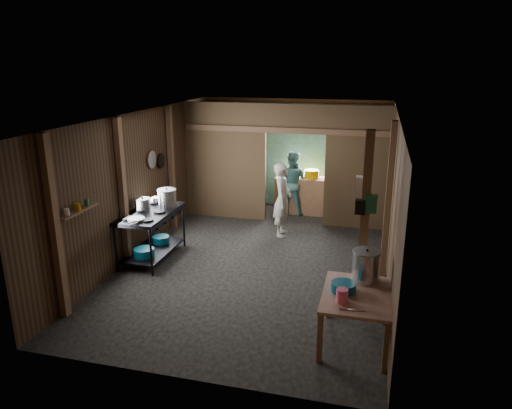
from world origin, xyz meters
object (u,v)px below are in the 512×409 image
(prep_table, at_px, (355,318))
(cook, at_px, (282,200))
(stove_pot_large, at_px, (167,199))
(yellow_tub, at_px, (312,174))
(pink_bucket, at_px, (342,296))
(stock_pot, at_px, (366,266))
(gas_range, at_px, (152,235))

(prep_table, xyz_separation_m, cook, (-1.67, 3.59, 0.42))
(stove_pot_large, bearing_deg, yellow_tub, 53.68)
(pink_bucket, relative_size, yellow_tub, 0.51)
(stove_pot_large, height_order, stock_pot, stove_pot_large)
(stove_pot_large, height_order, cook, cook)
(gas_range, xyz_separation_m, stock_pot, (3.80, -1.42, 0.44))
(stove_pot_large, bearing_deg, stock_pot, -26.05)
(prep_table, xyz_separation_m, yellow_tub, (-1.31, 5.21, 0.60))
(gas_range, relative_size, stock_pot, 3.43)
(stove_pot_large, distance_m, pink_bucket, 4.18)
(stock_pot, bearing_deg, yellow_tub, 106.25)
(prep_table, height_order, pink_bucket, pink_bucket)
(prep_table, bearing_deg, pink_bucket, -120.88)
(pink_bucket, bearing_deg, cook, 111.31)
(gas_range, height_order, stock_pot, stock_pot)
(stove_pot_large, xyz_separation_m, yellow_tub, (2.23, 3.03, -0.10))
(stove_pot_large, relative_size, stock_pot, 0.80)
(pink_bucket, bearing_deg, gas_range, 149.45)
(prep_table, xyz_separation_m, stock_pot, (0.09, 0.40, 0.54))
(gas_range, xyz_separation_m, stove_pot_large, (0.17, 0.36, 0.60))
(yellow_tub, xyz_separation_m, cook, (-0.36, -1.62, -0.19))
(gas_range, relative_size, cook, 1.00)
(pink_bucket, relative_size, cook, 0.11)
(prep_table, bearing_deg, yellow_tub, 104.15)
(gas_range, distance_m, prep_table, 4.13)
(gas_range, bearing_deg, stove_pot_large, 64.52)
(stove_pot_large, height_order, yellow_tub, stove_pot_large)
(gas_range, distance_m, stove_pot_large, 0.72)
(yellow_tub, bearing_deg, gas_range, -125.30)
(yellow_tub, height_order, cook, cook)
(stock_pot, xyz_separation_m, yellow_tub, (-1.40, 4.80, 0.06))
(gas_range, distance_m, cook, 2.72)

